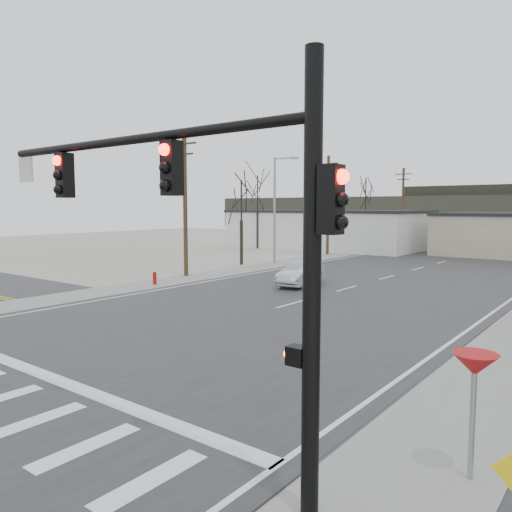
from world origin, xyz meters
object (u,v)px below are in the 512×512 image
Objects in this scene: fire_hydrant at (155,278)px; sedan_crossing at (301,273)px; traffic_signal_mast at (217,220)px; car_far_b at (484,235)px.

fire_hydrant is 0.20× the size of sedan_crossing.
traffic_signal_mast is 10.29× the size of fire_hydrant.
sedan_crossing is (-10.74, 19.63, -3.89)m from traffic_signal_mast.
car_far_b is at bearing 84.00° from fire_hydrant.
car_far_b reaches higher than fire_hydrant.
traffic_signal_mast is 2.01× the size of sedan_crossing.
sedan_crossing reaches higher than fire_hydrant.
fire_hydrant is 9.14m from sedan_crossing.
sedan_crossing reaches higher than car_far_b.
traffic_signal_mast reaches higher than car_far_b.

